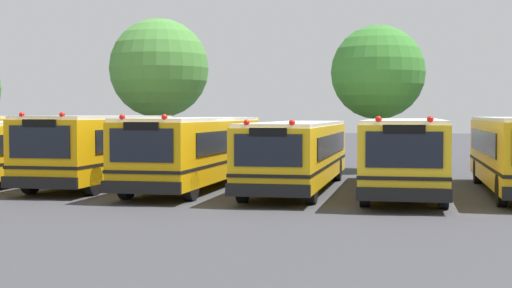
{
  "coord_description": "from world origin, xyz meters",
  "views": [
    {
      "loc": [
        7.06,
        -26.01,
        2.66
      ],
      "look_at": [
        2.21,
        0.0,
        1.6
      ],
      "focal_mm": 52.49,
      "sensor_mm": 36.0,
      "label": 1
    }
  ],
  "objects": [
    {
      "name": "ground_plane",
      "position": [
        0.0,
        0.0,
        0.0
      ],
      "size": [
        160.0,
        160.0,
        0.0
      ],
      "primitive_type": "plane",
      "color": "#38383D"
    },
    {
      "name": "school_bus_1",
      "position": [
        -7.52,
        -0.06,
        1.32
      ],
      "size": [
        2.67,
        10.16,
        2.51
      ],
      "rotation": [
        0.0,
        0.0,
        3.15
      ],
      "color": "yellow",
      "rests_on": "ground_plane"
    },
    {
      "name": "school_bus_2",
      "position": [
        -3.67,
        0.21,
        1.43
      ],
      "size": [
        2.77,
        9.65,
        2.73
      ],
      "rotation": [
        0.0,
        0.0,
        3.12
      ],
      "color": "#EAA80C",
      "rests_on": "ground_plane"
    },
    {
      "name": "school_bus_3",
      "position": [
        -0.01,
        0.08,
        1.4
      ],
      "size": [
        2.74,
        11.16,
        2.66
      ],
      "rotation": [
        0.0,
        0.0,
        3.11
      ],
      "color": "#EAA80C",
      "rests_on": "ground_plane"
    },
    {
      "name": "school_bus_4",
      "position": [
        3.69,
        0.06,
        1.33
      ],
      "size": [
        2.63,
        11.37,
        2.51
      ],
      "rotation": [
        0.0,
        0.0,
        3.12
      ],
      "color": "yellow",
      "rests_on": "ground_plane"
    },
    {
      "name": "school_bus_5",
      "position": [
        7.39,
        -0.22,
        1.38
      ],
      "size": [
        2.7,
        11.68,
        2.61
      ],
      "rotation": [
        0.0,
        0.0,
        3.12
      ],
      "color": "yellow",
      "rests_on": "ground_plane"
    },
    {
      "name": "tree_1",
      "position": [
        -4.68,
        10.55,
        4.98
      ],
      "size": [
        5.04,
        5.04,
        7.51
      ],
      "color": "#4C3823",
      "rests_on": "ground_plane"
    },
    {
      "name": "tree_2",
      "position": [
        6.18,
        9.39,
        4.57
      ],
      "size": [
        4.38,
        4.38,
        6.8
      ],
      "color": "#4C3823",
      "rests_on": "ground_plane"
    }
  ]
}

